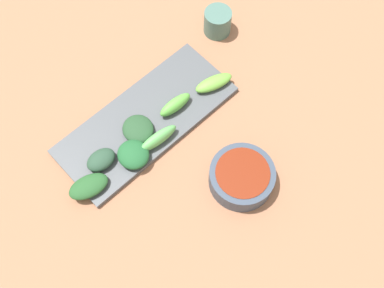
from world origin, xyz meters
The scene contains 11 objects.
tabletop centered at (0.00, 0.00, 0.01)m, with size 2.10×2.10×0.02m, color #9A674A.
sauce_bowl centered at (-0.10, -0.03, 0.04)m, with size 0.12×0.12×0.05m.
serving_plate centered at (0.11, 0.02, 0.03)m, with size 0.15×0.37×0.01m, color #4C5156.
broccoli_stalk_0 centered at (0.06, 0.03, 0.05)m, with size 0.02×0.08×0.03m, color #5DB45A.
broccoli_stalk_1 centered at (0.09, -0.04, 0.05)m, with size 0.02×0.07×0.03m, color #5CB342.
broccoli_leafy_2 centered at (0.10, 0.05, 0.04)m, with size 0.06×0.06×0.02m, color #264B2C.
broccoli_leafy_3 centered at (0.07, 0.09, 0.05)m, with size 0.06×0.06×0.03m, color #205A2F.
broccoli_leafy_4 centered at (0.08, 0.19, 0.04)m, with size 0.04×0.08×0.02m, color #26562A.
broccoli_leafy_5 centered at (0.10, 0.14, 0.04)m, with size 0.04×0.06×0.03m, color #294935.
broccoli_stalk_6 centered at (0.08, -0.13, 0.04)m, with size 0.03×0.08×0.02m, color #6BB140.
tea_cup centered at (0.18, -0.24, 0.05)m, with size 0.06×0.06×0.06m, color #486E63.
Camera 1 is at (-0.26, 0.25, 0.86)m, focal length 44.20 mm.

